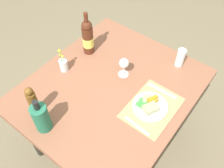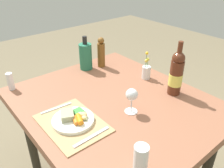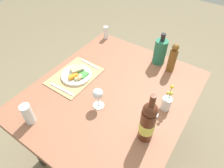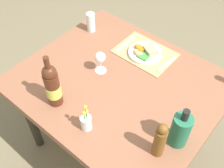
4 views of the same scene
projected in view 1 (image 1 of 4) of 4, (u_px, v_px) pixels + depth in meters
ground_plane at (111, 138)px, 2.30m from camera, size 8.00×8.00×0.00m
dining_table at (111, 94)px, 1.77m from camera, size 1.21×1.05×0.77m
placemat at (152, 108)px, 1.60m from camera, size 0.39×0.28×0.01m
dinner_plate at (150, 106)px, 1.58m from camera, size 0.23×0.23×0.05m
fork at (137, 126)px, 1.51m from camera, size 0.03×0.19×0.00m
knife at (162, 91)px, 1.68m from camera, size 0.02×0.21×0.00m
water_tumbler at (180, 59)px, 1.80m from camera, size 0.06×0.06×0.14m
cooler_bottle at (41, 117)px, 1.43m from camera, size 0.10×0.10×0.26m
wine_bottle at (88, 37)px, 1.83m from camera, size 0.09×0.09×0.35m
pepper_mill at (33, 102)px, 1.49m from camera, size 0.06×0.06×0.24m
wine_glass at (123, 64)px, 1.70m from camera, size 0.07×0.07×0.15m
flower_vase at (63, 64)px, 1.77m from camera, size 0.06×0.06×0.20m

